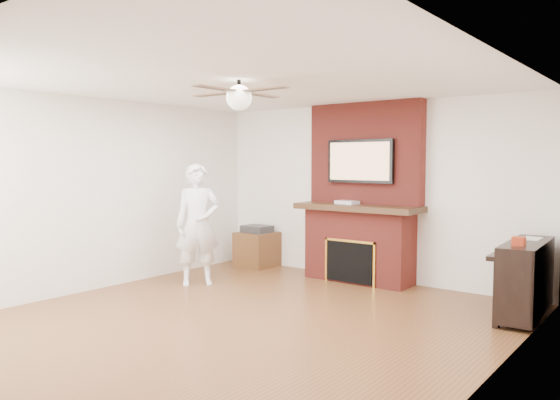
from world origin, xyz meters
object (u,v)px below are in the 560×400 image
Objects in this scene: person at (198,225)px; side_table at (257,247)px; piano at (525,277)px; fireplace at (361,210)px.

person reaches higher than side_table.
piano is (4.15, -0.48, 0.14)m from side_table.
fireplace is at bearing 163.62° from piano.
piano reaches higher than side_table.
fireplace is at bearing -7.88° from person.
side_table is (-0.22, 1.51, -0.52)m from person.
piano is at bearing -13.40° from fireplace.
person is 1.29× the size of piano.
person is at bearing -168.30° from piano.
side_table is at bearing -177.92° from fireplace.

